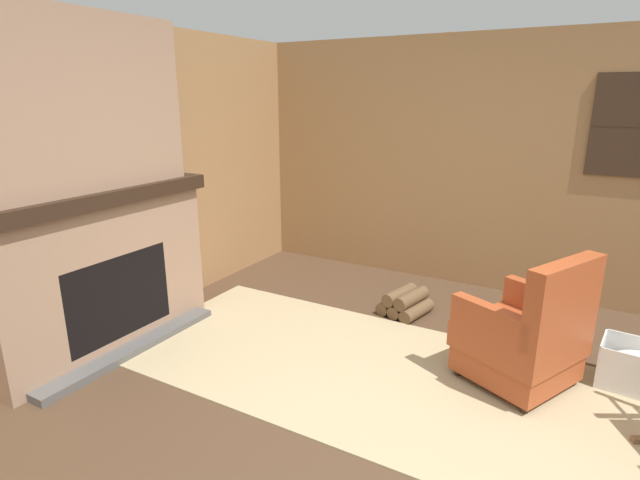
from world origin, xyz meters
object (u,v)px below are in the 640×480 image
storage_case (153,169)px  decorative_plate_on_mantel (76,174)px  armchair (525,338)px  firewood_stack (405,303)px  oil_lamp_vase (5,186)px

storage_case → decorative_plate_on_mantel: 0.68m
armchair → decorative_plate_on_mantel: decorative_plate_on_mantel is taller
armchair → storage_case: size_ratio=3.42×
storage_case → decorative_plate_on_mantel: size_ratio=1.17×
armchair → storage_case: 3.13m
firewood_stack → storage_case: (-1.87, -1.08, 1.21)m
firewood_stack → oil_lamp_vase: 3.20m
armchair → firewood_stack: bearing=-7.4°
decorative_plate_on_mantel → storage_case: bearing=88.3°
firewood_stack → storage_case: 2.48m
oil_lamp_vase → decorative_plate_on_mantel: oil_lamp_vase is taller
firewood_stack → oil_lamp_vase: size_ratio=1.55×
armchair → firewood_stack: (-1.09, 0.71, -0.25)m
decorative_plate_on_mantel → oil_lamp_vase: bearing=-87.8°
decorative_plate_on_mantel → firewood_stack: bearing=42.9°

